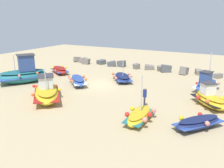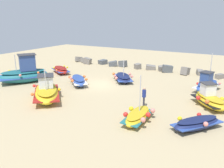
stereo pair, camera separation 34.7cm
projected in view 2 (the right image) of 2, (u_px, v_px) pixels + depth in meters
The scene contains 12 objects.
ground_plane at pixel (99, 84), 25.99m from camera, with size 57.51×57.51×0.00m, color tan.
fishing_boat_0 at pixel (61, 70), 31.04m from camera, with size 3.78×3.07×0.91m.
fishing_boat_1 at pixel (207, 85), 23.47m from camera, with size 2.47×3.91×3.85m.
fishing_boat_2 at pixel (47, 91), 21.29m from camera, with size 5.20×5.30×2.99m.
fishing_boat_3 at pixel (123, 78), 27.26m from camera, with size 3.61×4.04×2.55m.
fishing_boat_4 at pixel (25, 74), 26.61m from camera, with size 4.99×5.78×3.31m.
fishing_boat_5 at pixel (197, 123), 15.59m from camera, with size 3.19×3.67×0.88m.
fishing_boat_6 at pixel (209, 99), 19.47m from camera, with size 3.53×3.82×1.96m.
fishing_boat_7 at pixel (78, 81), 25.79m from camera, with size 3.74×3.61×0.96m.
fishing_boat_8 at pixel (138, 116), 16.72m from camera, with size 1.89×3.50×3.41m.
person_walking at pixel (144, 96), 19.20m from camera, with size 0.32×0.32×1.73m.
breakwater_rocks at pixel (133, 65), 34.17m from camera, with size 23.05×2.42×1.20m.
Camera 2 is at (13.46, -21.06, 7.26)m, focal length 37.56 mm.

